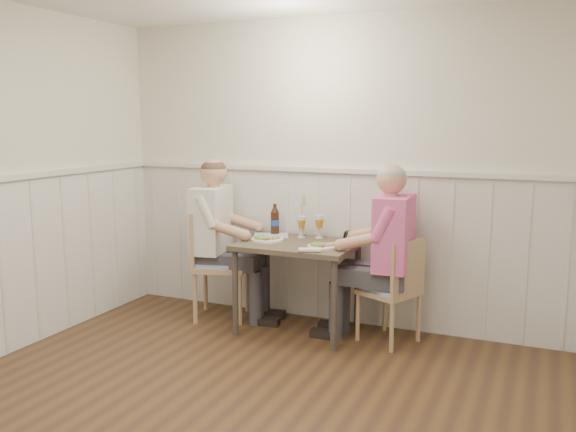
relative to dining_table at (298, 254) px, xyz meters
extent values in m
cube|color=white|center=(0.17, 0.41, 0.65)|extent=(4.00, 0.04, 2.60)
cube|color=silver|center=(0.17, 0.39, 0.00)|extent=(3.98, 0.03, 1.30)
cube|color=silver|center=(0.17, 0.38, 0.67)|extent=(3.98, 0.06, 0.04)
cube|color=#473C2C|center=(0.00, 0.00, 0.08)|extent=(0.95, 0.70, 0.04)
cylinder|color=#3F3833|center=(-0.42, -0.30, -0.30)|extent=(0.05, 0.05, 0.71)
cylinder|color=#3F3833|center=(-0.42, 0.30, -0.30)|extent=(0.05, 0.05, 0.71)
cylinder|color=#3F3833|center=(0.42, -0.30, -0.30)|extent=(0.05, 0.05, 0.71)
cylinder|color=#3F3833|center=(0.42, 0.30, -0.30)|extent=(0.05, 0.05, 0.71)
cube|color=tan|center=(0.75, 0.06, -0.25)|extent=(0.52, 0.52, 0.04)
cube|color=#4979B3|center=(0.75, 0.06, -0.21)|extent=(0.47, 0.47, 0.03)
cube|color=tan|center=(0.92, -0.01, -0.02)|extent=(0.19, 0.37, 0.41)
cylinder|color=tan|center=(0.84, -0.16, -0.46)|extent=(0.03, 0.03, 0.39)
cylinder|color=tan|center=(0.53, -0.02, -0.46)|extent=(0.03, 0.03, 0.39)
cylinder|color=tan|center=(0.98, 0.15, -0.46)|extent=(0.03, 0.03, 0.39)
cylinder|color=tan|center=(0.67, 0.29, -0.46)|extent=(0.03, 0.03, 0.39)
cube|color=tan|center=(-0.75, 0.05, -0.19)|extent=(0.57, 0.57, 0.04)
cube|color=#4979B3|center=(-0.75, 0.05, -0.15)|extent=(0.51, 0.51, 0.03)
cube|color=tan|center=(-0.95, -0.01, 0.07)|extent=(0.17, 0.44, 0.48)
cylinder|color=tan|center=(-1.00, 0.18, -0.43)|extent=(0.04, 0.04, 0.44)
cylinder|color=tan|center=(-0.63, 0.30, -0.43)|extent=(0.04, 0.04, 0.44)
cylinder|color=tan|center=(-0.88, -0.19, -0.43)|extent=(0.04, 0.04, 0.44)
cylinder|color=tan|center=(-0.51, -0.07, -0.43)|extent=(0.04, 0.04, 0.44)
cube|color=#3F3F47|center=(0.77, 0.05, -0.42)|extent=(0.47, 0.43, 0.47)
cube|color=#3F3F47|center=(0.56, 0.04, -0.12)|extent=(0.45, 0.39, 0.14)
cube|color=#E75B95|center=(0.77, 0.05, 0.23)|extent=(0.27, 0.47, 0.57)
sphere|color=tan|center=(0.77, 0.05, 0.64)|extent=(0.23, 0.23, 0.23)
sphere|color=#A5A5A0|center=(0.77, 0.05, 0.68)|extent=(0.22, 0.22, 0.22)
cube|color=black|center=(0.39, 0.03, 0.24)|extent=(0.02, 0.07, 0.14)
cube|color=#3F3F47|center=(-0.81, 0.03, -0.42)|extent=(0.52, 0.49, 0.47)
cube|color=#3F3F47|center=(-0.61, 0.07, -0.12)|extent=(0.50, 0.44, 0.14)
cube|color=white|center=(-0.81, 0.03, 0.23)|extent=(0.32, 0.50, 0.57)
sphere|color=tan|center=(-0.81, 0.03, 0.65)|extent=(0.23, 0.23, 0.23)
sphere|color=#4C3828|center=(-0.81, 0.03, 0.68)|extent=(0.22, 0.22, 0.22)
cylinder|color=white|center=(0.26, -0.10, 0.11)|extent=(0.25, 0.25, 0.02)
ellipsoid|color=#3F722D|center=(0.22, -0.13, 0.14)|extent=(0.12, 0.10, 0.05)
sphere|color=tan|center=(0.31, -0.09, 0.13)|extent=(0.03, 0.03, 0.03)
cube|color=brown|center=(0.28, -0.04, 0.12)|extent=(0.07, 0.05, 0.01)
cylinder|color=white|center=(0.33, -0.04, 0.13)|extent=(0.05, 0.05, 0.03)
cylinder|color=white|center=(-0.26, -0.03, 0.11)|extent=(0.27, 0.27, 0.02)
ellipsoid|color=#3F722D|center=(-0.30, -0.06, 0.14)|extent=(0.13, 0.11, 0.05)
sphere|color=tan|center=(-0.20, -0.02, 0.13)|extent=(0.04, 0.04, 0.04)
cylinder|color=silver|center=(0.09, 0.24, 0.10)|extent=(0.07, 0.07, 0.01)
cylinder|color=silver|center=(0.09, 0.24, 0.15)|extent=(0.01, 0.01, 0.09)
cone|color=#BE8819|center=(0.09, 0.24, 0.22)|extent=(0.08, 0.08, 0.08)
cylinder|color=silver|center=(0.09, 0.24, 0.28)|extent=(0.08, 0.08, 0.03)
cylinder|color=silver|center=(-0.05, 0.21, 0.10)|extent=(0.07, 0.07, 0.01)
cylinder|color=silver|center=(-0.05, 0.21, 0.15)|extent=(0.01, 0.01, 0.08)
cone|color=#BE8819|center=(-0.05, 0.21, 0.22)|extent=(0.07, 0.07, 0.07)
cylinder|color=silver|center=(-0.05, 0.21, 0.27)|extent=(0.07, 0.07, 0.03)
cylinder|color=#331C0F|center=(-0.33, 0.26, 0.20)|extent=(0.07, 0.07, 0.19)
cone|color=#331C0F|center=(-0.33, 0.26, 0.32)|extent=(0.07, 0.07, 0.05)
cylinder|color=#331C0F|center=(-0.33, 0.26, 0.35)|extent=(0.03, 0.03, 0.03)
cylinder|color=#2248A7|center=(-0.33, 0.26, 0.20)|extent=(0.08, 0.08, 0.05)
cylinder|color=white|center=(0.23, -0.31, 0.12)|extent=(0.17, 0.10, 0.04)
cylinder|color=silver|center=(-0.07, 0.25, 0.14)|extent=(0.04, 0.04, 0.08)
cylinder|color=#CDC180|center=(-0.07, 0.25, 0.28)|extent=(0.02, 0.02, 0.26)
cone|color=#CDC180|center=(-0.07, 0.25, 0.44)|extent=(0.04, 0.04, 0.09)
cube|color=#4979B3|center=(-0.33, 0.18, 0.10)|extent=(0.36, 0.34, 0.01)
camera|label=1|loc=(1.88, -4.51, 1.10)|focal=38.00mm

